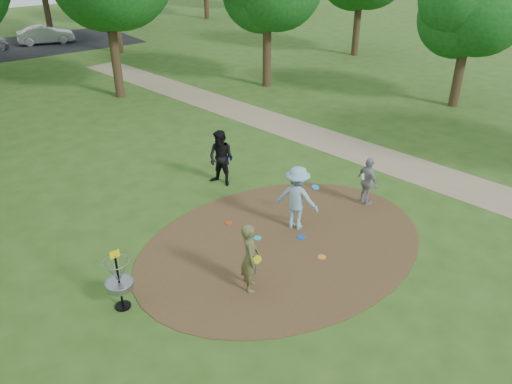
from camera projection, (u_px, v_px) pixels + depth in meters
ground at (283, 244)px, 13.53m from camera, size 100.00×100.00×0.00m
dirt_clearing at (283, 244)px, 13.53m from camera, size 8.40×8.40×0.02m
footpath at (382, 159)px, 18.41m from camera, size 7.55×39.89×0.01m
parking_lot at (33, 45)px, 35.54m from camera, size 14.00×8.00×0.01m
player_observer_with_disc at (250, 257)px, 11.51m from camera, size 0.71×0.77×1.77m
player_throwing_with_disc at (297, 198)px, 13.86m from camera, size 1.38×1.41×1.89m
player_walking_with_disc at (221, 158)px, 16.22m from camera, size 1.00×1.11×1.87m
player_waiting_with_disc at (368, 182)px, 15.12m from camera, size 0.57×0.97×1.55m
disc_ground_cyan at (258, 238)px, 13.75m from camera, size 0.22×0.22×0.02m
disc_ground_blue at (301, 237)px, 13.79m from camera, size 0.22×0.22×0.02m
disc_ground_red at (229, 223)px, 14.44m from camera, size 0.22×0.22×0.02m
car_right at (46, 35)px, 35.72m from camera, size 4.02×2.20×1.25m
disc_ground_orange at (322, 257)px, 12.96m from camera, size 0.22×0.22×0.02m
disc_golf_basket at (118, 276)px, 10.92m from camera, size 0.63×0.63×1.54m
tree_ring at (118, 1)px, 18.75m from camera, size 37.04×44.94×8.67m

